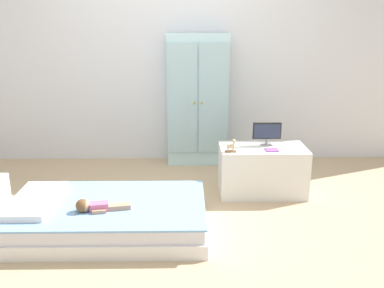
% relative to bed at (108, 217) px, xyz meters
% --- Properties ---
extents(ground_plane, '(10.00, 10.00, 0.02)m').
position_rel_bed_xyz_m(ground_plane, '(0.45, 0.16, -0.12)').
color(ground_plane, tan).
extents(back_wall, '(6.40, 0.05, 2.70)m').
position_rel_bed_xyz_m(back_wall, '(0.45, 1.73, 1.24)').
color(back_wall, silver).
rests_on(back_wall, ground_plane).
extents(bed, '(1.48, 0.88, 0.23)m').
position_rel_bed_xyz_m(bed, '(0.00, 0.00, 0.00)').
color(bed, white).
rests_on(bed, ground_plane).
extents(pillow, '(0.32, 0.63, 0.05)m').
position_rel_bed_xyz_m(pillow, '(-0.54, -0.00, 0.14)').
color(pillow, white).
rests_on(pillow, bed).
extents(doll, '(0.39, 0.15, 0.10)m').
position_rel_bed_xyz_m(doll, '(-0.08, -0.13, 0.15)').
color(doll, '#D6668E').
rests_on(doll, bed).
extents(wardrobe, '(0.66, 0.28, 1.42)m').
position_rel_bed_xyz_m(wardrobe, '(0.73, 1.56, 0.60)').
color(wardrobe, silver).
rests_on(wardrobe, ground_plane).
extents(tv_stand, '(0.78, 0.42, 0.45)m').
position_rel_bed_xyz_m(tv_stand, '(1.30, 0.69, 0.11)').
color(tv_stand, silver).
rests_on(tv_stand, ground_plane).
extents(tv_monitor, '(0.26, 0.10, 0.21)m').
position_rel_bed_xyz_m(tv_monitor, '(1.34, 0.76, 0.46)').
color(tv_monitor, '#99999E').
rests_on(tv_monitor, tv_stand).
extents(rocking_horse_toy, '(0.10, 0.04, 0.12)m').
position_rel_bed_xyz_m(rocking_horse_toy, '(0.99, 0.56, 0.39)').
color(rocking_horse_toy, '#8E6642').
rests_on(rocking_horse_toy, tv_stand).
extents(book_purple, '(0.11, 0.10, 0.01)m').
position_rel_bed_xyz_m(book_purple, '(1.36, 0.59, 0.34)').
color(book_purple, '#8E51B2').
rests_on(book_purple, tv_stand).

